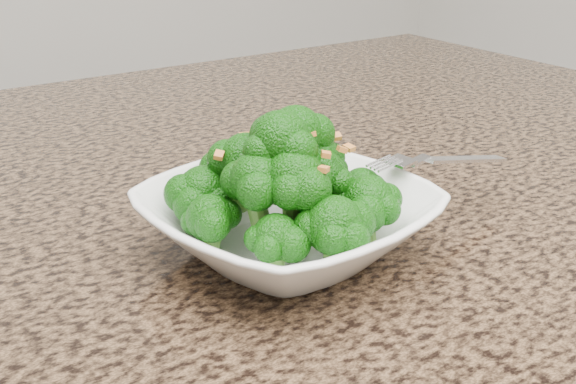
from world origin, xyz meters
TOP-DOWN VIEW (x-y plane):
  - granite_counter at (0.00, 0.30)m, footprint 1.64×1.04m
  - bowl at (0.11, 0.19)m, footprint 0.23×0.23m
  - broccoli_pile at (0.11, 0.19)m, footprint 0.18×0.18m
  - garlic_topping at (0.11, 0.19)m, footprint 0.11×0.11m
  - fork at (0.23, 0.17)m, footprint 0.17×0.04m

SIDE VIEW (x-z plane):
  - granite_counter at x=0.00m, z-range 0.87..0.90m
  - bowl at x=0.11m, z-range 0.90..0.95m
  - fork at x=0.23m, z-range 0.95..0.96m
  - broccoli_pile at x=0.11m, z-range 0.95..1.02m
  - garlic_topping at x=0.11m, z-range 1.02..1.03m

